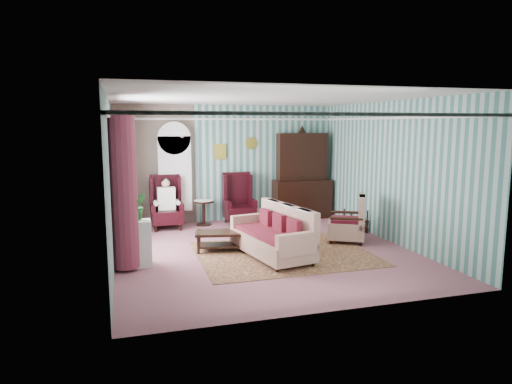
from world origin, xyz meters
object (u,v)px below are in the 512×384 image
object	(u,v)px
wingback_right	(239,199)
plant_stand	(135,244)
wingback_left	(166,202)
seated_woman	(166,204)
bookcase	(175,179)
sofa	(271,232)
nest_table	(356,220)
coffee_table	(221,241)
floral_armchair	(347,216)
dresser_hutch	(302,173)
round_side_table	(204,213)

from	to	relation	value
wingback_right	plant_stand	world-z (taller)	wingback_right
wingback_left	seated_woman	xyz separation A→B (m)	(0.00, 0.00, -0.04)
seated_woman	plant_stand	world-z (taller)	seated_woman
bookcase	sofa	bearing A→B (deg)	-67.09
plant_stand	nest_table	bearing A→B (deg)	13.84
bookcase	sofa	xyz separation A→B (m)	(1.37, -3.25, -0.66)
bookcase	coffee_table	bearing A→B (deg)	-77.82
sofa	floral_armchair	distance (m)	1.95
wingback_left	floral_armchair	distance (m)	4.14
coffee_table	sofa	bearing A→B (deg)	-38.27
dresser_hutch	sofa	xyz separation A→B (m)	(-1.88, -3.13, -0.72)
wingback_left	round_side_table	world-z (taller)	wingback_left
bookcase	round_side_table	size ratio (longest dim) A/B	3.73
round_side_table	seated_woman	bearing A→B (deg)	-170.54
sofa	seated_woman	bearing A→B (deg)	18.78
round_side_table	floral_armchair	world-z (taller)	floral_armchair
coffee_table	bookcase	bearing A→B (deg)	102.18
wingback_right	round_side_table	xyz separation A→B (m)	(-0.85, 0.15, -0.33)
round_side_table	coffee_table	size ratio (longest dim) A/B	0.62
bookcase	plant_stand	bearing A→B (deg)	-108.49
bookcase	plant_stand	distance (m)	3.39
wingback_left	plant_stand	world-z (taller)	wingback_left
wingback_right	bookcase	bearing A→B (deg)	165.43
wingback_right	nest_table	size ratio (longest dim) A/B	2.31
nest_table	wingback_right	bearing A→B (deg)	146.25
wingback_right	floral_armchair	distance (m)	2.83
seated_woman	floral_armchair	world-z (taller)	seated_woman
seated_woman	sofa	size ratio (longest dim) A/B	0.62
seated_woman	round_side_table	distance (m)	0.96
wingback_left	nest_table	world-z (taller)	wingback_left
seated_woman	plant_stand	distance (m)	2.87
round_side_table	dresser_hutch	bearing A→B (deg)	2.64
round_side_table	floral_armchair	bearing A→B (deg)	-43.05
wingback_left	nest_table	xyz separation A→B (m)	(4.07, -1.55, -0.35)
dresser_hutch	wingback_right	size ratio (longest dim) A/B	1.89
plant_stand	floral_armchair	size ratio (longest dim) A/B	0.75
wingback_right	round_side_table	size ratio (longest dim) A/B	2.08
dresser_hutch	round_side_table	bearing A→B (deg)	-177.36
plant_stand	floral_armchair	world-z (taller)	floral_armchair
floral_armchair	round_side_table	bearing A→B (deg)	75.51
wingback_right	floral_armchair	size ratio (longest dim) A/B	1.17
plant_stand	sofa	world-z (taller)	sofa
bookcase	seated_woman	distance (m)	0.70
dresser_hutch	sofa	distance (m)	3.72
seated_woman	round_side_table	world-z (taller)	seated_woman
bookcase	dresser_hutch	distance (m)	3.25
wingback_left	wingback_right	world-z (taller)	same
bookcase	floral_armchair	distance (m)	4.20
wingback_right	plant_stand	bearing A→B (deg)	-132.84
seated_woman	floral_armchair	distance (m)	4.14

